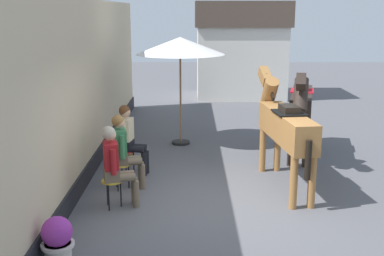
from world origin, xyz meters
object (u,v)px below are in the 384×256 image
saddled_horse_far (301,105)px  flower_planter_near (57,239)px  satchel_bag (126,157)px  cafe_parasol (180,46)px  seated_visitor_near (115,163)px  seated_visitor_far (129,136)px  seated_visitor_middle (123,148)px  saddled_horse_near (284,125)px

saddled_horse_far → flower_planter_near: bearing=-130.5°
satchel_bag → cafe_parasol: bearing=-97.1°
cafe_parasol → seated_visitor_near: bearing=-103.9°
seated_visitor_near → seated_visitor_far: size_ratio=1.00×
saddled_horse_far → satchel_bag: 4.01m
seated_visitor_near → seated_visitor_middle: bearing=88.6°
seated_visitor_far → seated_visitor_near: bearing=-90.5°
cafe_parasol → saddled_horse_near: bearing=-56.0°
flower_planter_near → satchel_bag: 4.34m
saddled_horse_far → cafe_parasol: cafe_parasol is taller
satchel_bag → saddled_horse_far: bearing=-141.6°
cafe_parasol → flower_planter_near: bearing=-104.0°
seated_visitor_middle → saddled_horse_near: (2.92, 0.18, 0.38)m
seated_visitor_far → saddled_horse_near: 3.03m
seated_visitor_middle → cafe_parasol: (0.96, 3.09, 1.59)m
cafe_parasol → satchel_bag: bearing=-127.7°
saddled_horse_near → seated_visitor_middle: bearing=-176.5°
satchel_bag → seated_visitor_middle: bearing=127.1°
seated_visitor_near → cafe_parasol: (0.98, 3.96, 1.59)m
flower_planter_near → cafe_parasol: (1.45, 5.80, 2.03)m
seated_visitor_middle → saddled_horse_far: 4.24m
cafe_parasol → satchel_bag: size_ratio=9.21×
seated_visitor_middle → saddled_horse_near: saddled_horse_near is taller
saddled_horse_near → flower_planter_near: size_ratio=4.67×
seated_visitor_near → satchel_bag: 2.58m
seated_visitor_far → satchel_bag: (-0.18, 0.74, -0.68)m
seated_visitor_far → flower_planter_near: 3.65m
seated_visitor_near → saddled_horse_far: bearing=39.3°
satchel_bag → flower_planter_near: bearing=116.5°
seated_visitor_middle → seated_visitor_far: 0.88m
flower_planter_near → cafe_parasol: size_ratio=0.25×
flower_planter_near → seated_visitor_far: bearing=82.3°
seated_visitor_far → satchel_bag: bearing=103.4°
saddled_horse_far → saddled_horse_near: bearing=-110.5°
cafe_parasol → satchel_bag: 2.93m
saddled_horse_near → satchel_bag: (-3.10, 1.43, -1.06)m
seated_visitor_middle → satchel_bag: 1.76m
seated_visitor_middle → flower_planter_near: bearing=-100.3°
seated_visitor_near → flower_planter_near: bearing=-104.4°
seated_visitor_near → flower_planter_near: 1.96m
seated_visitor_middle → satchel_bag: size_ratio=4.96×
seated_visitor_middle → satchel_bag: (-0.18, 1.61, -0.68)m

